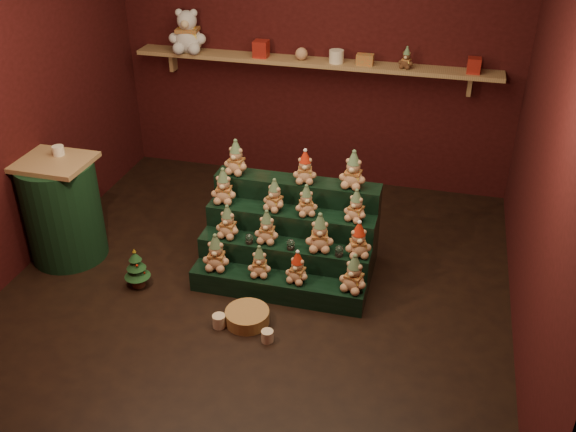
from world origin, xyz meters
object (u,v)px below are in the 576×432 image
(white_bear, at_px, (187,25))
(brown_bear, at_px, (406,58))
(riser_tier_front, at_px, (277,287))
(mug_left, at_px, (219,321))
(snow_globe_a, at_px, (249,239))
(side_table, at_px, (62,210))
(mug_right, at_px, (267,336))
(wicker_basket, at_px, (247,317))
(snow_globe_c, at_px, (339,251))
(mini_christmas_tree, at_px, (136,268))
(snow_globe_b, at_px, (291,244))

(white_bear, relative_size, brown_bear, 2.71)
(riser_tier_front, relative_size, white_bear, 2.65)
(mug_left, relative_size, white_bear, 0.19)
(snow_globe_a, bearing_deg, mug_left, -94.53)
(side_table, distance_m, mug_right, 2.14)
(riser_tier_front, xyz_separation_m, snow_globe_a, (-0.27, 0.16, 0.31))
(mug_right, bearing_deg, snow_globe_a, 116.49)
(riser_tier_front, height_order, wicker_basket, riser_tier_front)
(snow_globe_c, relative_size, mini_christmas_tree, 0.25)
(mug_right, xyz_separation_m, wicker_basket, (-0.21, 0.17, 0.01))
(snow_globe_c, xyz_separation_m, white_bear, (-1.92, 1.84, 1.18))
(mug_right, bearing_deg, snow_globe_b, 90.16)
(snow_globe_a, height_order, mini_christmas_tree, snow_globe_a)
(white_bear, bearing_deg, mini_christmas_tree, -90.29)
(mug_left, distance_m, mug_right, 0.40)
(mini_christmas_tree, bearing_deg, snow_globe_b, 14.32)
(mug_left, bearing_deg, mug_right, -9.42)
(snow_globe_c, relative_size, brown_bear, 0.46)
(mini_christmas_tree, distance_m, wicker_basket, 1.04)
(snow_globe_a, relative_size, white_bear, 0.16)
(riser_tier_front, relative_size, wicker_basket, 4.18)
(mini_christmas_tree, xyz_separation_m, mug_right, (1.21, -0.38, -0.13))
(snow_globe_a, height_order, snow_globe_c, snow_globe_c)
(riser_tier_front, xyz_separation_m, mini_christmas_tree, (-1.14, -0.15, 0.08))
(riser_tier_front, relative_size, brown_bear, 7.16)
(snow_globe_b, bearing_deg, white_bear, 129.77)
(riser_tier_front, bearing_deg, mini_christmas_tree, -172.56)
(snow_globe_a, distance_m, mug_left, 0.72)
(snow_globe_b, distance_m, brown_bear, 2.19)
(snow_globe_c, distance_m, wicker_basket, 0.87)
(mug_left, bearing_deg, snow_globe_c, 38.78)
(side_table, relative_size, mini_christmas_tree, 2.57)
(wicker_basket, relative_size, brown_bear, 1.71)
(side_table, distance_m, mini_christmas_tree, 0.87)
(mini_christmas_tree, distance_m, mug_left, 0.88)
(mug_left, relative_size, mug_right, 1.11)
(mug_left, height_order, wicker_basket, wicker_basket)
(riser_tier_front, xyz_separation_m, snow_globe_c, (0.46, 0.16, 0.32))
(snow_globe_c, relative_size, mug_left, 0.90)
(snow_globe_b, bearing_deg, snow_globe_c, 0.00)
(snow_globe_b, relative_size, mug_right, 0.98)
(mug_right, distance_m, wicker_basket, 0.26)
(side_table, height_order, wicker_basket, side_table)
(wicker_basket, bearing_deg, white_bear, 119.28)
(snow_globe_b, xyz_separation_m, mug_left, (-0.39, -0.63, -0.35))
(snow_globe_b, bearing_deg, mug_right, -89.84)
(brown_bear, bearing_deg, snow_globe_a, -106.69)
(wicker_basket, distance_m, brown_bear, 2.86)
(riser_tier_front, xyz_separation_m, brown_bear, (0.71, 2.00, 1.33))
(side_table, height_order, brown_bear, brown_bear)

